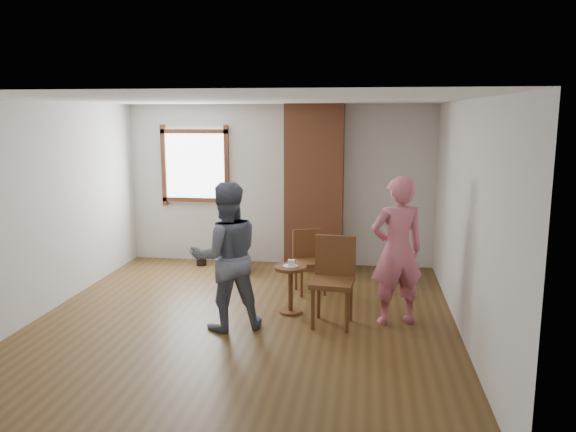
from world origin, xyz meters
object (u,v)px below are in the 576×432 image
at_px(side_table, 290,282).
at_px(stoneware_crock, 236,253).
at_px(dining_chair_left, 309,257).
at_px(dining_chair_right, 334,275).
at_px(person_pink, 397,251).
at_px(man, 226,257).

bearing_deg(side_table, stoneware_crock, 121.39).
bearing_deg(dining_chair_left, side_table, -119.48).
distance_m(stoneware_crock, dining_chair_right, 2.73).
xyz_separation_m(side_table, person_pink, (1.27, -0.17, 0.48)).
xyz_separation_m(side_table, man, (-0.66, -0.60, 0.45)).
bearing_deg(person_pink, side_table, -27.11).
height_order(stoneware_crock, man, man).
distance_m(dining_chair_right, side_table, 0.63).
bearing_deg(dining_chair_right, person_pink, 11.55).
bearing_deg(dining_chair_right, man, -159.27).
height_order(stoneware_crock, dining_chair_right, dining_chair_right).
relative_size(stoneware_crock, person_pink, 0.29).
relative_size(stoneware_crock, side_table, 0.86).
bearing_deg(man, dining_chair_left, -142.57).
distance_m(man, person_pink, 1.97).
distance_m(dining_chair_left, person_pink, 1.61).
relative_size(dining_chair_left, dining_chair_right, 0.84).
relative_size(side_table, man, 0.35).
height_order(dining_chair_left, man, man).
bearing_deg(man, dining_chair_right, 171.05).
xyz_separation_m(stoneware_crock, side_table, (1.14, -1.87, 0.14)).
relative_size(dining_chair_left, side_table, 1.44).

